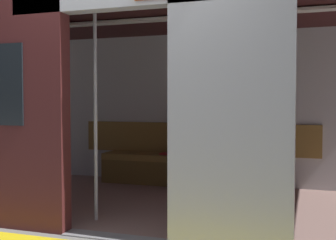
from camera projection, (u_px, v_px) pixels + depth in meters
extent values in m
plane|color=gray|center=(117.00, 238.00, 3.77)|extent=(60.00, 60.00, 0.00)
cube|color=silver|center=(230.00, 115.00, 3.39)|extent=(1.00, 0.12, 2.20)
cube|color=black|center=(230.00, 82.00, 3.37)|extent=(0.55, 0.02, 0.55)
cube|color=#351515|center=(167.00, 11.00, 4.98)|extent=(6.40, 2.92, 0.12)
cube|color=gray|center=(167.00, 203.00, 5.08)|extent=(6.08, 2.76, 0.01)
cube|color=silver|center=(197.00, 109.00, 6.34)|extent=(6.08, 0.10, 2.20)
cube|color=olive|center=(196.00, 138.00, 6.30)|extent=(3.52, 0.06, 0.45)
cube|color=white|center=(167.00, 19.00, 4.99)|extent=(4.48, 0.16, 0.03)
cube|color=gray|center=(117.00, 237.00, 3.77)|extent=(1.00, 0.19, 0.01)
cube|color=olive|center=(192.00, 158.00, 6.11)|extent=(2.64, 0.44, 0.09)
cube|color=brown|center=(188.00, 176.00, 5.93)|extent=(2.64, 0.04, 0.35)
cube|color=#CC5933|center=(195.00, 138.00, 6.06)|extent=(0.39, 0.23, 0.50)
sphere|color=#8C664C|center=(195.00, 114.00, 6.04)|extent=(0.21, 0.21, 0.21)
sphere|color=black|center=(195.00, 111.00, 6.05)|extent=(0.19, 0.19, 0.19)
cylinder|color=#CC5933|center=(211.00, 136.00, 5.96)|extent=(0.08, 0.08, 0.44)
cylinder|color=#CC5933|center=(178.00, 136.00, 6.10)|extent=(0.08, 0.08, 0.44)
cylinder|color=#2D2D38|center=(198.00, 154.00, 5.85)|extent=(0.15, 0.40, 0.14)
cylinder|color=#2D2D38|center=(185.00, 153.00, 5.90)|extent=(0.15, 0.40, 0.14)
cylinder|color=#2D2D38|center=(194.00, 174.00, 5.67)|extent=(0.10, 0.10, 0.40)
cylinder|color=#2D2D38|center=(181.00, 174.00, 5.72)|extent=(0.10, 0.10, 0.40)
cube|color=black|center=(194.00, 191.00, 5.63)|extent=(0.11, 0.22, 0.06)
cube|color=black|center=(180.00, 190.00, 5.68)|extent=(0.11, 0.22, 0.06)
cube|color=brown|center=(225.00, 151.00, 5.95)|extent=(0.26, 0.14, 0.17)
cube|color=#472718|center=(224.00, 152.00, 5.88)|extent=(0.02, 0.01, 0.14)
cube|color=#B22D2D|center=(168.00, 154.00, 6.19)|extent=(0.21, 0.25, 0.03)
cylinder|color=silver|center=(95.00, 113.00, 4.29)|extent=(0.04, 0.04, 2.18)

